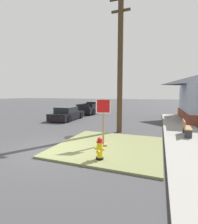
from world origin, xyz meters
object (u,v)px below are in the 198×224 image
Objects in this scene: parked_sedan_black at (67,114)px; fire_hydrant at (100,149)px; pickup_truck_black at (92,109)px; stop_sign at (103,124)px; utility_pole at (120,61)px; manhole_cover at (70,137)px; street_bench at (186,127)px.

fire_hydrant is at bearing -51.89° from parked_sedan_black.
pickup_truck_black is at bearing 88.23° from parked_sedan_black.
utility_pole reaches higher than stop_sign.
parked_sedan_black is at bearing 123.15° from manhole_cover.
manhole_cover is 0.17× the size of parked_sedan_black.
utility_pole is (2.32, 2.22, 4.48)m from manhole_cover.
manhole_cover is at bearing 136.91° from fire_hydrant.
stop_sign is 3.10× the size of manhole_cover.
street_bench is (9.60, -9.06, -0.03)m from pickup_truck_black.
parked_sedan_black is 0.80× the size of pickup_truck_black.
stop_sign is at bearing -47.72° from parked_sedan_black.
manhole_cover is at bearing -73.15° from pickup_truck_black.
parked_sedan_black is 2.91× the size of street_bench.
parked_sedan_black is at bearing 132.28° from stop_sign.
manhole_cover is at bearing -136.28° from utility_pole.
parked_sedan_black is at bearing 161.64° from street_bench.
fire_hydrant is at bearing -66.08° from pickup_truck_black.
pickup_truck_black is (-5.77, 12.36, -0.49)m from stop_sign.
manhole_cover is at bearing -56.85° from parked_sedan_black.
manhole_cover is 6.64m from parked_sedan_black.
pickup_truck_black is 13.20m from street_bench.
pickup_truck_black is at bearing 115.02° from stop_sign.
stop_sign reaches higher than parked_sedan_black.
stop_sign reaches higher than street_bench.
utility_pole reaches higher than fire_hydrant.
fire_hydrant is at bearing -43.09° from manhole_cover.
stop_sign reaches higher than fire_hydrant.
stop_sign is at bearing -23.24° from manhole_cover.
fire_hydrant is at bearing -85.01° from utility_pole.
stop_sign is 0.42× the size of pickup_truck_black.
fire_hydrant is 10.30m from parked_sedan_black.
pickup_truck_black reaches higher than street_bench.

